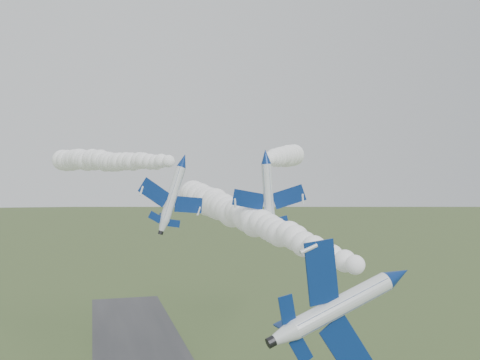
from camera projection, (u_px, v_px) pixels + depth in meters
name	position (u px, v px, depth m)	size (l,w,h in m)	color
jet_lead	(398.00, 276.00, 42.65)	(4.31, 13.33, 10.34)	silver
smoke_trail_jet_lead	(243.00, 217.00, 77.89)	(5.41, 68.03, 5.41)	white
jet_pair_left	(184.00, 160.00, 71.87)	(9.10, 11.15, 3.71)	silver
smoke_trail_jet_pair_left	(103.00, 161.00, 99.58)	(4.82, 60.81, 4.82)	white
jet_pair_right	(266.00, 156.00, 72.99)	(9.90, 11.34, 2.97)	silver
smoke_trail_jet_pair_right	(285.00, 156.00, 111.16)	(5.50, 72.12, 5.50)	white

